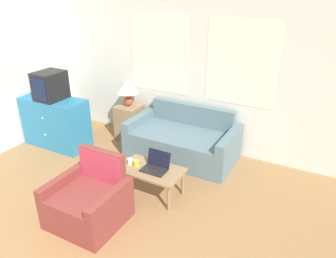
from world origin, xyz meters
TOP-DOWN VIEW (x-y plane):
  - wall_back at (-0.00, 3.82)m, footprint 6.72×0.06m
  - couch at (-0.09, 3.34)m, footprint 1.75×0.92m
  - armchair at (-0.38, 1.36)m, footprint 0.83×0.77m
  - tv_dresser at (-2.23, 2.64)m, footprint 1.15×0.55m
  - television at (-2.23, 2.64)m, footprint 0.40×0.48m
  - side_table at (-1.28, 3.51)m, footprint 0.42×0.42m
  - table_lamp at (-1.28, 3.51)m, footprint 0.39×0.39m
  - coffee_table at (0.01, 2.16)m, footprint 0.85×0.51m
  - laptop at (0.06, 2.19)m, footprint 0.33×0.28m
  - cup_navy at (-0.22, 2.14)m, footprint 0.09×0.09m
  - cup_yellow at (-0.32, 2.14)m, footprint 0.07×0.07m

SIDE VIEW (x-z plane):
  - armchair at x=-0.38m, z-range -0.16..0.67m
  - couch at x=-0.09m, z-range -0.14..0.67m
  - side_table at x=-1.28m, z-range 0.00..0.63m
  - coffee_table at x=0.01m, z-range 0.15..0.54m
  - tv_dresser at x=-2.23m, z-range 0.00..0.86m
  - cup_navy at x=-0.22m, z-range 0.39..0.47m
  - cup_yellow at x=-0.32m, z-range 0.39..0.48m
  - laptop at x=0.06m, z-range 0.33..0.56m
  - table_lamp at x=-1.28m, z-range 0.71..1.20m
  - television at x=-2.23m, z-range 0.86..1.33m
  - wall_back at x=0.00m, z-range 0.01..2.61m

